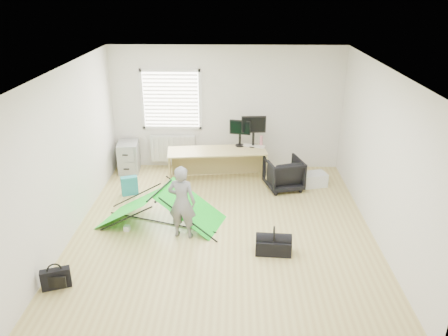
{
  "coord_description": "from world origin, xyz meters",
  "views": [
    {
      "loc": [
        0.17,
        -6.47,
        3.89
      ],
      "look_at": [
        0.0,
        0.4,
        0.95
      ],
      "focal_mm": 35.0,
      "sensor_mm": 36.0,
      "label": 1
    }
  ],
  "objects_px": {
    "monitor_left": "(240,137)",
    "kite": "(161,207)",
    "thermos": "(261,141)",
    "laptop_bag": "(56,279)",
    "office_chair": "(284,174)",
    "duffel_bag": "(273,246)",
    "monitor_right": "(253,135)",
    "person": "(182,202)",
    "filing_cabinet": "(129,157)",
    "storage_crate": "(314,179)",
    "desk": "(217,166)"
  },
  "relations": [
    {
      "from": "person",
      "to": "duffel_bag",
      "type": "height_order",
      "value": "person"
    },
    {
      "from": "thermos",
      "to": "person",
      "type": "bearing_deg",
      "value": -119.35
    },
    {
      "from": "thermos",
      "to": "kite",
      "type": "xyz_separation_m",
      "value": [
        -1.83,
        -2.09,
        -0.48
      ]
    },
    {
      "from": "kite",
      "to": "filing_cabinet",
      "type": "bearing_deg",
      "value": 133.31
    },
    {
      "from": "monitor_left",
      "to": "thermos",
      "type": "xyz_separation_m",
      "value": [
        0.45,
        0.02,
        -0.1
      ]
    },
    {
      "from": "monitor_left",
      "to": "monitor_right",
      "type": "distance_m",
      "value": 0.28
    },
    {
      "from": "person",
      "to": "laptop_bag",
      "type": "bearing_deg",
      "value": 50.66
    },
    {
      "from": "monitor_left",
      "to": "kite",
      "type": "xyz_separation_m",
      "value": [
        -1.37,
        -2.07,
        -0.58
      ]
    },
    {
      "from": "monitor_left",
      "to": "office_chair",
      "type": "height_order",
      "value": "monitor_left"
    },
    {
      "from": "desk",
      "to": "filing_cabinet",
      "type": "xyz_separation_m",
      "value": [
        -1.97,
        0.47,
        -0.01
      ]
    },
    {
      "from": "storage_crate",
      "to": "office_chair",
      "type": "bearing_deg",
      "value": -167.15
    },
    {
      "from": "kite",
      "to": "person",
      "type": "bearing_deg",
      "value": -25.27
    },
    {
      "from": "kite",
      "to": "storage_crate",
      "type": "xyz_separation_m",
      "value": [
        2.91,
        1.61,
        -0.18
      ]
    },
    {
      "from": "filing_cabinet",
      "to": "monitor_right",
      "type": "bearing_deg",
      "value": -9.96
    },
    {
      "from": "monitor_right",
      "to": "office_chair",
      "type": "xyz_separation_m",
      "value": [
        0.61,
        -0.6,
        -0.61
      ]
    },
    {
      "from": "office_chair",
      "to": "duffel_bag",
      "type": "relative_size",
      "value": 1.28
    },
    {
      "from": "thermos",
      "to": "person",
      "type": "distance_m",
      "value": 2.86
    },
    {
      "from": "monitor_left",
      "to": "laptop_bag",
      "type": "distance_m",
      "value": 4.68
    },
    {
      "from": "monitor_right",
      "to": "person",
      "type": "height_order",
      "value": "person"
    },
    {
      "from": "thermos",
      "to": "laptop_bag",
      "type": "bearing_deg",
      "value": -127.73
    },
    {
      "from": "office_chair",
      "to": "duffel_bag",
      "type": "height_order",
      "value": "office_chair"
    },
    {
      "from": "monitor_left",
      "to": "kite",
      "type": "distance_m",
      "value": 2.55
    },
    {
      "from": "laptop_bag",
      "to": "desk",
      "type": "bearing_deg",
      "value": 39.58
    },
    {
      "from": "monitor_right",
      "to": "storage_crate",
      "type": "bearing_deg",
      "value": -24.56
    },
    {
      "from": "office_chair",
      "to": "storage_crate",
      "type": "bearing_deg",
      "value": 177.47
    },
    {
      "from": "kite",
      "to": "thermos",
      "type": "bearing_deg",
      "value": 66.99
    },
    {
      "from": "office_chair",
      "to": "duffel_bag",
      "type": "distance_m",
      "value": 2.37
    },
    {
      "from": "monitor_right",
      "to": "kite",
      "type": "height_order",
      "value": "monitor_right"
    },
    {
      "from": "office_chair",
      "to": "monitor_right",
      "type": "bearing_deg",
      "value": -60.05
    },
    {
      "from": "office_chair",
      "to": "person",
      "type": "relative_size",
      "value": 0.56
    },
    {
      "from": "desk",
      "to": "storage_crate",
      "type": "xyz_separation_m",
      "value": [
        2.01,
        -0.19,
        -0.21
      ]
    },
    {
      "from": "monitor_right",
      "to": "thermos",
      "type": "xyz_separation_m",
      "value": [
        0.17,
        0.02,
        -0.13
      ]
    },
    {
      "from": "monitor_right",
      "to": "duffel_bag",
      "type": "xyz_separation_m",
      "value": [
        0.23,
        -2.93,
        -0.81
      ]
    },
    {
      "from": "desk",
      "to": "monitor_left",
      "type": "bearing_deg",
      "value": 23.19
    },
    {
      "from": "person",
      "to": "laptop_bag",
      "type": "distance_m",
      "value": 2.16
    },
    {
      "from": "desk",
      "to": "duffel_bag",
      "type": "relative_size",
      "value": 3.67
    },
    {
      "from": "desk",
      "to": "duffel_bag",
      "type": "xyz_separation_m",
      "value": [
        0.98,
        -2.66,
        -0.22
      ]
    },
    {
      "from": "filing_cabinet",
      "to": "laptop_bag",
      "type": "relative_size",
      "value": 1.71
    },
    {
      "from": "kite",
      "to": "monitor_left",
      "type": "bearing_deg",
      "value": 74.6
    },
    {
      "from": "filing_cabinet",
      "to": "laptop_bag",
      "type": "distance_m",
      "value": 4.06
    },
    {
      "from": "filing_cabinet",
      "to": "kite",
      "type": "bearing_deg",
      "value": -70.5
    },
    {
      "from": "thermos",
      "to": "kite",
      "type": "distance_m",
      "value": 2.82
    },
    {
      "from": "monitor_right",
      "to": "person",
      "type": "distance_m",
      "value": 2.77
    },
    {
      "from": "storage_crate",
      "to": "monitor_right",
      "type": "bearing_deg",
      "value": 160.16
    },
    {
      "from": "duffel_bag",
      "to": "thermos",
      "type": "bearing_deg",
      "value": 94.99
    },
    {
      "from": "monitor_left",
      "to": "filing_cabinet",
      "type": "bearing_deg",
      "value": -172.53
    },
    {
      "from": "kite",
      "to": "duffel_bag",
      "type": "xyz_separation_m",
      "value": [
        1.88,
        -0.86,
        -0.2
      ]
    },
    {
      "from": "monitor_right",
      "to": "storage_crate",
      "type": "relative_size",
      "value": 1.04
    },
    {
      "from": "office_chair",
      "to": "kite",
      "type": "height_order",
      "value": "office_chair"
    },
    {
      "from": "duffel_bag",
      "to": "desk",
      "type": "bearing_deg",
      "value": 114.18
    }
  ]
}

